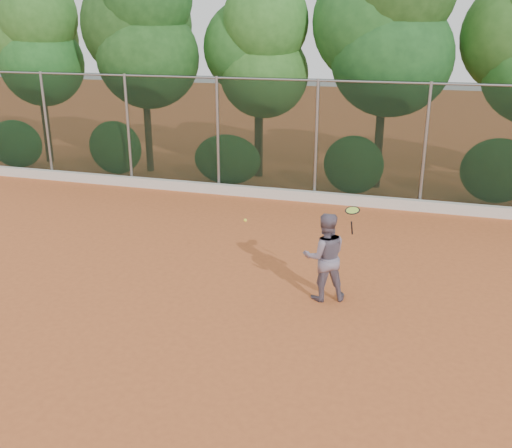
# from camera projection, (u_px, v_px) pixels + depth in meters

# --- Properties ---
(ground) EXTENTS (80.00, 80.00, 0.00)m
(ground) POSITION_uv_depth(u_px,v_px,m) (240.00, 305.00, 10.55)
(ground) COLOR #CA632F
(ground) RESTS_ON ground
(concrete_curb) EXTENTS (24.00, 0.20, 0.30)m
(concrete_curb) POSITION_uv_depth(u_px,v_px,m) (313.00, 197.00, 16.67)
(concrete_curb) COLOR silver
(concrete_curb) RESTS_ON ground
(tennis_player) EXTENTS (1.00, 0.89, 1.69)m
(tennis_player) POSITION_uv_depth(u_px,v_px,m) (325.00, 257.00, 10.53)
(tennis_player) COLOR slate
(tennis_player) RESTS_ON ground
(chainlink_fence) EXTENTS (24.09, 0.09, 3.50)m
(chainlink_fence) POSITION_uv_depth(u_px,v_px,m) (316.00, 138.00, 16.27)
(chainlink_fence) COLOR black
(chainlink_fence) RESTS_ON ground
(foliage_backdrop) EXTENTS (23.70, 3.63, 7.55)m
(foliage_backdrop) POSITION_uv_depth(u_px,v_px,m) (314.00, 42.00, 17.37)
(foliage_backdrop) COLOR #422D19
(foliage_backdrop) RESTS_ON ground
(tennis_racket) EXTENTS (0.33, 0.32, 0.53)m
(tennis_racket) POSITION_uv_depth(u_px,v_px,m) (352.00, 212.00, 10.09)
(tennis_racket) COLOR black
(tennis_racket) RESTS_ON ground
(tennis_ball_in_flight) EXTENTS (0.06, 0.06, 0.06)m
(tennis_ball_in_flight) POSITION_uv_depth(u_px,v_px,m) (245.00, 220.00, 10.84)
(tennis_ball_in_flight) COLOR #F7F938
(tennis_ball_in_flight) RESTS_ON ground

